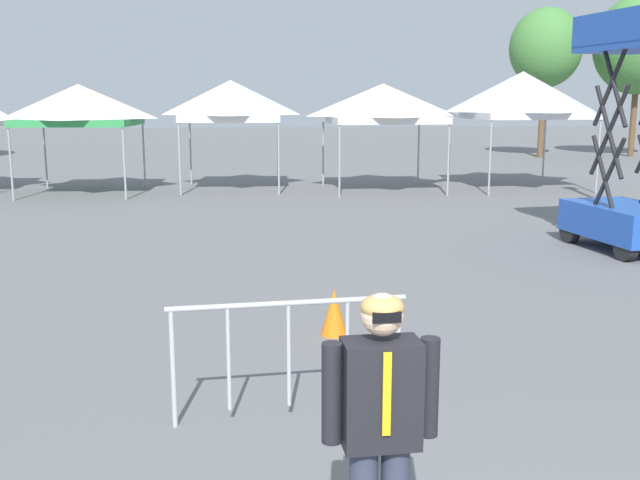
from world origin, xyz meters
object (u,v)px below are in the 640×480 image
canopy_tent_behind_center (79,105)px  canopy_tent_right_of_center (231,101)px  canopy_tent_behind_left (522,95)px  person_foreground (380,426)px  tree_behind_tents_center (639,45)px  tree_behind_tents_right (546,48)px  scissor_lift (629,182)px  crowd_barrier_near_person (289,336)px  traffic_cone_near_barrier (334,312)px  canopy_tent_far_right (383,103)px

canopy_tent_behind_center → canopy_tent_right_of_center: 4.44m
canopy_tent_behind_left → person_foreground: 20.53m
tree_behind_tents_center → tree_behind_tents_right: 4.57m
scissor_lift → crowd_barrier_near_person: (-6.68, -6.75, -0.53)m
canopy_tent_behind_center → traffic_cone_near_barrier: size_ratio=5.96×
scissor_lift → tree_behind_tents_center: 24.67m
canopy_tent_far_right → scissor_lift: 9.94m
canopy_tent_behind_center → canopy_tent_far_right: 8.98m
person_foreground → canopy_tent_far_right: bearing=79.5°
canopy_tent_right_of_center → tree_behind_tents_center: (19.05, 11.22, 2.55)m
canopy_tent_right_of_center → crowd_barrier_near_person: (0.75, -16.92, -1.96)m
tree_behind_tents_right → canopy_tent_behind_left: bearing=-115.1°
canopy_tent_right_of_center → crowd_barrier_near_person: size_ratio=1.59×
canopy_tent_behind_center → crowd_barrier_near_person: (5.15, -16.36, -1.84)m
canopy_tent_behind_center → traffic_cone_near_barrier: bearing=-67.5°
canopy_tent_right_of_center → scissor_lift: scissor_lift is taller
scissor_lift → crowd_barrier_near_person: size_ratio=2.05×
canopy_tent_right_of_center → crowd_barrier_near_person: canopy_tent_right_of_center is taller
canopy_tent_behind_left → canopy_tent_right_of_center: bearing=176.8°
person_foreground → scissor_lift: bearing=55.5°
traffic_cone_near_barrier → person_foreground: bearing=-93.8°
canopy_tent_right_of_center → canopy_tent_behind_left: bearing=-3.2°
canopy_tent_behind_left → tree_behind_tents_center: (10.05, 11.72, 2.37)m
canopy_tent_behind_left → crowd_barrier_near_person: bearing=-116.7°
canopy_tent_behind_left → traffic_cone_near_barrier: bearing=-118.2°
tree_behind_tents_right → traffic_cone_near_barrier: 29.36m
scissor_lift → tree_behind_tents_right: size_ratio=0.62×
canopy_tent_behind_center → canopy_tent_right_of_center: bearing=7.2°
scissor_lift → canopy_tent_behind_left: bearing=80.8°
tree_behind_tents_center → person_foreground: bearing=-120.4°
canopy_tent_far_right → canopy_tent_behind_center: bearing=178.8°
tree_behind_tents_right → traffic_cone_near_barrier: (-13.06, -25.85, -4.80)m
canopy_tent_far_right → tree_behind_tents_center: 18.97m
tree_behind_tents_center → traffic_cone_near_barrier: 31.69m
canopy_tent_behind_center → crowd_barrier_near_person: size_ratio=1.61×
canopy_tent_behind_center → tree_behind_tents_right: (18.89, 11.77, 2.49)m
canopy_tent_behind_left → scissor_lift: 9.93m
canopy_tent_far_right → canopy_tent_behind_left: bearing=3.3°
canopy_tent_right_of_center → traffic_cone_near_barrier: bearing=-84.4°
tree_behind_tents_right → canopy_tent_behind_center: bearing=-148.1°
tree_behind_tents_right → canopy_tent_right_of_center: bearing=-142.3°
canopy_tent_far_right → person_foreground: (-3.46, -18.61, -1.60)m
canopy_tent_behind_left → tree_behind_tents_center: bearing=49.4°
canopy_tent_right_of_center → canopy_tent_behind_center: bearing=-172.8°
canopy_tent_behind_left → scissor_lift: scissor_lift is taller
scissor_lift → canopy_tent_right_of_center: bearing=126.1°
person_foreground → crowd_barrier_near_person: 2.48m
canopy_tent_behind_center → tree_behind_tents_center: size_ratio=0.44×
canopy_tent_behind_center → person_foreground: bearing=-73.7°
crowd_barrier_near_person → person_foreground: bearing=-81.6°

